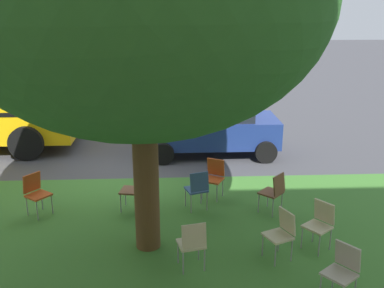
{
  "coord_description": "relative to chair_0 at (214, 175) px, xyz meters",
  "views": [
    {
      "loc": [
        -1.22,
        10.5,
        4.23
      ],
      "look_at": [
        -1.68,
        1.22,
        1.22
      ],
      "focal_mm": 41.39,
      "sensor_mm": 36.0,
      "label": 1
    }
  ],
  "objects": [
    {
      "name": "ground",
      "position": [
        2.16,
        -1.36,
        -0.52
      ],
      "size": [
        80.0,
        80.0,
        0.0
      ],
      "primitive_type": "plane",
      "color": "#424247"
    },
    {
      "name": "chair_4",
      "position": [
        -0.9,
        2.56,
        0.0
      ],
      "size": [
        0.55,
        0.55,
        0.88
      ],
      "color": "beige",
      "rests_on": "ground"
    },
    {
      "name": "chair_7",
      "position": [
        -1.16,
        0.87,
        0.0
      ],
      "size": [
        0.59,
        0.59,
        0.88
      ],
      "color": "brown",
      "rests_on": "ground"
    },
    {
      "name": "chair_8",
      "position": [
        0.41,
        0.65,
        0.0
      ],
      "size": [
        0.52,
        0.53,
        0.88
      ],
      "color": "#335184",
      "rests_on": "ground"
    },
    {
      "name": "chair_5",
      "position": [
        -1.66,
        2.26,
        0.0
      ],
      "size": [
        0.58,
        0.58,
        0.88
      ],
      "color": "beige",
      "rests_on": "ground"
    },
    {
      "name": "chair_9",
      "position": [
        1.74,
        0.57,
        0.0
      ],
      "size": [
        0.49,
        0.49,
        0.88
      ],
      "color": "brown",
      "rests_on": "ground"
    },
    {
      "name": "chair_6",
      "position": [
        3.73,
        0.67,
        0.0
      ],
      "size": [
        0.59,
        0.58,
        0.88
      ],
      "color": "#C64C1E",
      "rests_on": "ground"
    },
    {
      "name": "parked_car",
      "position": [
        -0.28,
        -3.01,
        0.32
      ],
      "size": [
        3.7,
        1.92,
        1.65
      ],
      "color": "navy",
      "rests_on": "ground"
    },
    {
      "name": "chair_0",
      "position": [
        0.0,
        0.0,
        0.0
      ],
      "size": [
        0.56,
        0.57,
        0.88
      ],
      "color": "#C64C1E",
      "rests_on": "ground"
    },
    {
      "name": "chair_3",
      "position": [
        0.63,
        2.84,
        0.0
      ],
      "size": [
        0.5,
        0.5,
        0.88
      ],
      "color": "beige",
      "rests_on": "ground"
    },
    {
      "name": "chair_1",
      "position": [
        -1.53,
        3.68,
        0.0
      ],
      "size": [
        0.58,
        0.58,
        0.88
      ],
      "color": "#ADA393",
      "rests_on": "ground"
    },
    {
      "name": "grass_verge",
      "position": [
        2.16,
        1.84,
        -0.52
      ],
      "size": [
        48.0,
        6.0,
        0.01
      ],
      "primitive_type": "cube",
      "color": "#3D752D",
      "rests_on": "ground"
    }
  ]
}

